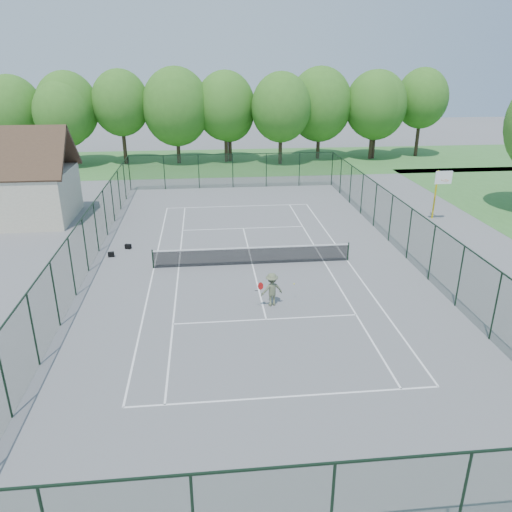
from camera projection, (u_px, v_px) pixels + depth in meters
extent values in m
plane|color=slate|center=(252.00, 264.00, 28.12)|extent=(140.00, 140.00, 0.00)
cube|color=#448139|center=(227.00, 162.00, 55.84)|extent=(80.00, 16.00, 0.01)
cube|color=white|center=(238.00, 206.00, 39.10)|extent=(10.97, 0.08, 0.01)
cube|color=white|center=(286.00, 397.00, 17.14)|extent=(10.97, 0.08, 0.01)
cube|color=white|center=(243.00, 228.00, 34.04)|extent=(8.23, 0.08, 0.01)
cube|color=white|center=(266.00, 319.00, 22.21)|extent=(8.23, 0.08, 0.01)
cube|color=white|center=(347.00, 260.00, 28.65)|extent=(0.08, 23.77, 0.01)
cube|color=white|center=(154.00, 268.00, 27.60)|extent=(0.08, 23.77, 0.01)
cube|color=white|center=(324.00, 261.00, 28.52)|extent=(0.08, 23.77, 0.01)
cube|color=white|center=(179.00, 267.00, 27.73)|extent=(0.08, 23.77, 0.01)
cube|color=white|center=(252.00, 264.00, 28.12)|extent=(0.08, 12.80, 0.01)
cylinder|color=black|center=(153.00, 259.00, 27.39)|extent=(0.08, 0.08, 1.10)
cylinder|color=black|center=(348.00, 252.00, 28.45)|extent=(0.08, 0.08, 1.10)
cube|color=black|center=(252.00, 256.00, 27.94)|extent=(11.00, 0.02, 0.96)
cube|color=white|center=(252.00, 248.00, 27.75)|extent=(11.00, 0.05, 0.07)
cube|color=#1C3722|center=(233.00, 171.00, 44.20)|extent=(18.00, 0.02, 3.00)
cube|color=#1C3722|center=(409.00, 234.00, 28.43)|extent=(0.02, 36.00, 3.00)
cube|color=#1C3722|center=(85.00, 245.00, 26.71)|extent=(0.02, 36.00, 3.00)
cube|color=black|center=(232.00, 154.00, 43.64)|extent=(18.00, 0.05, 0.05)
cube|color=black|center=(335.00, 463.00, 10.38)|extent=(18.00, 0.05, 0.05)
cube|color=black|center=(412.00, 208.00, 27.88)|extent=(0.05, 36.00, 0.05)
cube|color=black|center=(82.00, 218.00, 26.15)|extent=(0.05, 36.00, 0.05)
cube|color=beige|center=(13.00, 196.00, 35.18)|extent=(8.00, 6.00, 3.50)
cube|color=#4D3726|center=(12.00, 146.00, 35.36)|extent=(8.60, 3.27, 3.27)
cylinder|color=#3C291D|center=(72.00, 145.00, 53.48)|extent=(0.40, 0.40, 4.20)
ellipsoid|color=#408027|center=(67.00, 107.00, 52.03)|extent=(6.40, 6.40, 7.40)
cylinder|color=#3C291D|center=(226.00, 143.00, 55.06)|extent=(0.40, 0.40, 4.20)
ellipsoid|color=#408027|center=(225.00, 106.00, 53.62)|extent=(6.40, 6.40, 7.40)
cylinder|color=#3C291D|center=(371.00, 140.00, 56.65)|extent=(0.40, 0.40, 4.20)
ellipsoid|color=#408027|center=(374.00, 105.00, 55.20)|extent=(6.40, 6.40, 7.40)
cylinder|color=gold|center=(435.00, 195.00, 35.55)|extent=(0.12, 0.12, 3.50)
cube|color=gold|center=(441.00, 174.00, 34.54)|extent=(0.08, 0.90, 0.08)
cube|color=white|center=(444.00, 177.00, 34.18)|extent=(1.20, 0.05, 0.90)
torus|color=orange|center=(445.00, 180.00, 34.02)|extent=(0.48, 0.48, 0.02)
cube|color=black|center=(111.00, 254.00, 29.15)|extent=(0.38, 0.26, 0.28)
cube|color=black|center=(128.00, 247.00, 30.38)|extent=(0.42, 0.33, 0.28)
imported|color=#5F6749|center=(272.00, 289.00, 23.21)|extent=(1.16, 0.83, 1.62)
sphere|color=gold|center=(294.00, 284.00, 23.66)|extent=(0.07, 0.07, 0.07)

